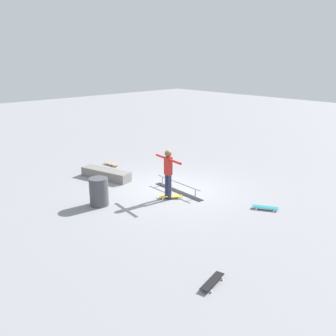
# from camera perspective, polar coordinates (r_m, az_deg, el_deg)

# --- Properties ---
(ground_plane) EXTENTS (60.00, 60.00, 0.00)m
(ground_plane) POSITION_cam_1_polar(r_m,az_deg,el_deg) (13.68, 0.52, -3.41)
(ground_plane) COLOR gray
(grind_rail) EXTENTS (2.40, 0.38, 0.38)m
(grind_rail) POSITION_cam_1_polar(r_m,az_deg,el_deg) (13.48, 1.55, -2.98)
(grind_rail) COLOR black
(grind_rail) RESTS_ON ground_plane
(skate_ledge) EXTENTS (2.23, 1.07, 0.37)m
(skate_ledge) POSITION_cam_1_polar(r_m,az_deg,el_deg) (15.10, -9.41, -0.92)
(skate_ledge) COLOR gray
(skate_ledge) RESTS_ON ground_plane
(skater_main) EXTENTS (1.38, 0.27, 1.72)m
(skater_main) POSITION_cam_1_polar(r_m,az_deg,el_deg) (12.57, 0.03, -0.43)
(skater_main) COLOR #2D3351
(skater_main) RESTS_ON ground_plane
(skateboard_main) EXTENTS (0.66, 0.75, 0.09)m
(skateboard_main) POSITION_cam_1_polar(r_m,az_deg,el_deg) (12.90, 0.40, -4.33)
(skateboard_main) COLOR yellow
(skateboard_main) RESTS_ON ground_plane
(loose_skateboard_natural) EXTENTS (0.82, 0.33, 0.09)m
(loose_skateboard_natural) POSITION_cam_1_polar(r_m,az_deg,el_deg) (16.89, -8.61, 0.64)
(loose_skateboard_natural) COLOR tan
(loose_skateboard_natural) RESTS_ON ground_plane
(loose_skateboard_black) EXTENTS (0.39, 0.82, 0.09)m
(loose_skateboard_black) POSITION_cam_1_polar(r_m,az_deg,el_deg) (8.46, 6.77, -16.74)
(loose_skateboard_black) COLOR black
(loose_skateboard_black) RESTS_ON ground_plane
(loose_skateboard_teal) EXTENTS (0.80, 0.57, 0.09)m
(loose_skateboard_teal) POSITION_cam_1_polar(r_m,az_deg,el_deg) (12.40, 14.58, -5.81)
(loose_skateboard_teal) COLOR teal
(loose_skateboard_teal) RESTS_ON ground_plane
(trash_bin) EXTENTS (0.62, 0.62, 0.92)m
(trash_bin) POSITION_cam_1_polar(r_m,az_deg,el_deg) (12.42, -10.46, -3.56)
(trash_bin) COLOR #47474C
(trash_bin) RESTS_ON ground_plane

